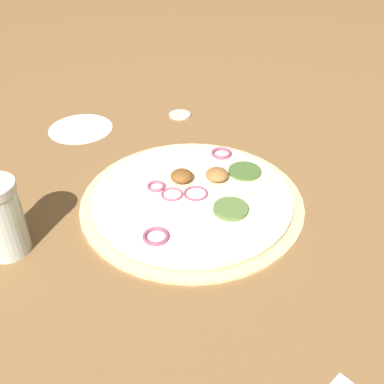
% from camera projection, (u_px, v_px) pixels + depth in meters
% --- Properties ---
extents(ground_plane, '(3.00, 3.00, 0.00)m').
position_uv_depth(ground_plane, '(192.00, 202.00, 0.71)').
color(ground_plane, brown).
extents(pizza, '(0.35, 0.35, 0.03)m').
position_uv_depth(pizza, '(193.00, 198.00, 0.71)').
color(pizza, beige).
rests_on(pizza, ground_plane).
extents(spice_jar, '(0.06, 0.06, 0.11)m').
position_uv_depth(spice_jar, '(0.00, 218.00, 0.59)').
color(spice_jar, silver).
rests_on(spice_jar, ground_plane).
extents(loose_cap, '(0.05, 0.05, 0.01)m').
position_uv_depth(loose_cap, '(180.00, 114.00, 0.95)').
color(loose_cap, beige).
rests_on(loose_cap, ground_plane).
extents(flour_patch, '(0.13, 0.13, 0.00)m').
position_uv_depth(flour_patch, '(81.00, 128.00, 0.90)').
color(flour_patch, white).
rests_on(flour_patch, ground_plane).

